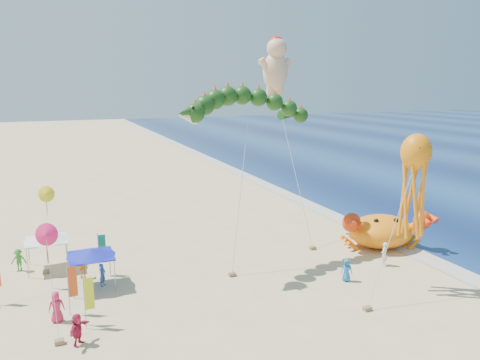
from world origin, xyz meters
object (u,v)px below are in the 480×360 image
dragon_kite (246,110)px  cherub_kite (276,64)px  crab_inflatable (382,230)px  canopy_white (46,238)px  octopus_kite (414,178)px  canopy_blue (91,253)px

dragon_kite → cherub_kite: 9.11m
crab_inflatable → dragon_kite: (-11.93, 1.50, 10.24)m
crab_inflatable → dragon_kite: bearing=172.8°
cherub_kite → canopy_white: size_ratio=5.51×
dragon_kite → octopus_kite: size_ratio=1.24×
crab_inflatable → canopy_white: (-26.31, 5.60, 0.96)m
crab_inflatable → octopus_kite: 10.47m
crab_inflatable → octopus_kite: (-3.92, -7.47, 6.20)m
canopy_blue → canopy_white: same height
octopus_kite → canopy_white: bearing=149.7°
canopy_blue → canopy_white: (-2.78, 4.65, 0.00)m
cherub_kite → canopy_white: cherub_kite is taller
canopy_blue → cherub_kite: bearing=21.7°
octopus_kite → canopy_blue: 21.97m
octopus_kite → canopy_blue: bearing=156.8°
octopus_kite → canopy_white: (-22.39, 13.07, -5.24)m
octopus_kite → canopy_white: 26.44m
cherub_kite → octopus_kite: cherub_kite is taller
crab_inflatable → canopy_white: crab_inflatable is taller
dragon_kite → canopy_white: dragon_kite is taller
dragon_kite → cherub_kite: size_ratio=0.74×
canopy_white → canopy_blue: bearing=-59.1°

